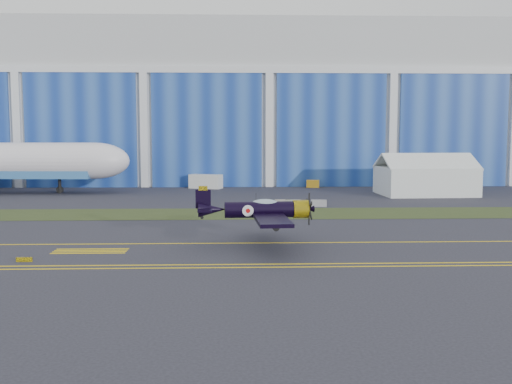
{
  "coord_description": "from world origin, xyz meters",
  "views": [
    {
      "loc": [
        -6.11,
        -56.89,
        9.75
      ],
      "look_at": [
        -4.0,
        2.69,
        3.75
      ],
      "focal_mm": 42.0,
      "sensor_mm": 36.0,
      "label": 1
    }
  ],
  "objects_px": {
    "warbird": "(260,210)",
    "tug": "(313,184)",
    "tent": "(425,174)",
    "shipping_container": "(206,181)"
  },
  "relations": [
    {
      "from": "warbird",
      "to": "tug",
      "type": "xyz_separation_m",
      "value": [
        11.61,
        53.87,
        -2.49
      ]
    },
    {
      "from": "warbird",
      "to": "tent",
      "type": "bearing_deg",
      "value": 52.91
    },
    {
      "from": "tent",
      "to": "tug",
      "type": "distance_m",
      "value": 20.55
    },
    {
      "from": "tent",
      "to": "warbird",
      "type": "bearing_deg",
      "value": -126.1
    },
    {
      "from": "warbird",
      "to": "shipping_container",
      "type": "height_order",
      "value": "warbird"
    },
    {
      "from": "warbird",
      "to": "shipping_container",
      "type": "xyz_separation_m",
      "value": [
        -7.16,
        52.82,
        -1.94
      ]
    },
    {
      "from": "shipping_container",
      "to": "tug",
      "type": "relative_size",
      "value": 2.48
    },
    {
      "from": "warbird",
      "to": "shipping_container",
      "type": "relative_size",
      "value": 2.58
    },
    {
      "from": "tent",
      "to": "shipping_container",
      "type": "relative_size",
      "value": 2.61
    },
    {
      "from": "tent",
      "to": "tug",
      "type": "relative_size",
      "value": 6.47
    }
  ]
}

